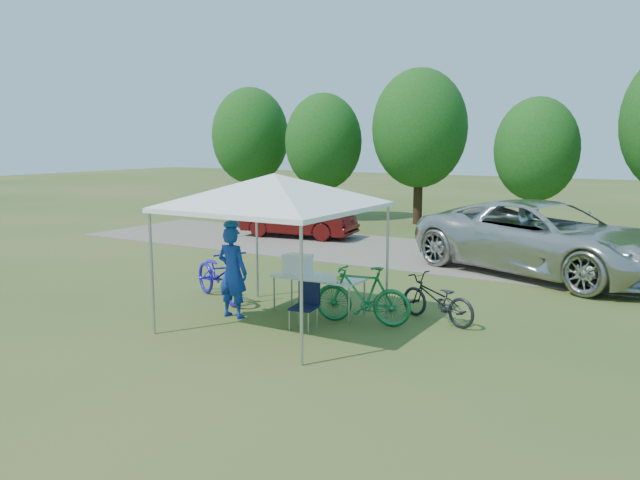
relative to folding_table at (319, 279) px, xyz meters
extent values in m
plane|color=#2D5119|center=(-0.26, -1.08, -0.68)|extent=(100.00, 100.00, 0.00)
cube|color=gray|center=(-0.26, 6.92, -0.67)|extent=(24.00, 5.00, 0.02)
cylinder|color=#A5A5AA|center=(-1.76, -2.58, 0.37)|extent=(0.05, 0.05, 2.10)
cylinder|color=#A5A5AA|center=(1.24, -2.58, 0.37)|extent=(0.05, 0.05, 2.10)
cylinder|color=#A5A5AA|center=(-1.76, 0.42, 0.37)|extent=(0.05, 0.05, 2.10)
cylinder|color=#A5A5AA|center=(1.24, 0.42, 0.37)|extent=(0.05, 0.05, 2.10)
cube|color=white|center=(-0.26, -1.08, 1.46)|extent=(3.15, 3.15, 0.08)
pyramid|color=white|center=(-0.26, -1.08, 2.05)|extent=(4.53, 4.53, 0.55)
cylinder|color=#382314|center=(-11.26, 12.92, 0.27)|extent=(0.36, 0.36, 1.89)
ellipsoid|color=#144711|center=(-11.26, 12.92, 2.83)|extent=(3.46, 3.46, 4.32)
cylinder|color=#382314|center=(-7.26, 12.62, 0.20)|extent=(0.36, 0.36, 1.75)
ellipsoid|color=#144711|center=(-7.26, 12.62, 2.57)|extent=(3.20, 3.20, 4.00)
cylinder|color=#382314|center=(-3.26, 13.22, 0.34)|extent=(0.36, 0.36, 2.03)
ellipsoid|color=#144711|center=(-3.26, 13.22, 3.09)|extent=(3.71, 3.71, 4.64)
cylinder|color=#382314|center=(1.24, 13.02, 0.13)|extent=(0.36, 0.36, 1.61)
ellipsoid|color=#144711|center=(1.24, 13.02, 2.31)|extent=(2.94, 2.94, 3.68)
cube|color=white|center=(0.00, 0.00, 0.02)|extent=(1.75, 0.73, 0.04)
cylinder|color=#A5A5AA|center=(-0.83, -0.31, -0.34)|extent=(0.04, 0.04, 0.68)
cylinder|color=#A5A5AA|center=(0.83, -0.31, -0.34)|extent=(0.04, 0.04, 0.68)
cylinder|color=#A5A5AA|center=(-0.83, 0.31, -0.34)|extent=(0.04, 0.04, 0.68)
cylinder|color=#A5A5AA|center=(0.83, 0.31, -0.34)|extent=(0.04, 0.04, 0.68)
cube|color=black|center=(0.31, -1.05, -0.29)|extent=(0.46, 0.46, 0.04)
cube|color=black|center=(0.31, -0.84, -0.07)|extent=(0.41, 0.09, 0.41)
cylinder|color=#A5A5AA|center=(0.12, -1.23, -0.49)|extent=(0.02, 0.02, 0.37)
cylinder|color=#A5A5AA|center=(0.49, -1.23, -0.49)|extent=(0.02, 0.02, 0.37)
cylinder|color=#A5A5AA|center=(0.12, -0.86, -0.49)|extent=(0.02, 0.02, 0.37)
cylinder|color=#A5A5AA|center=(0.49, -0.86, -0.49)|extent=(0.02, 0.02, 0.37)
cube|color=white|center=(-0.47, 0.00, 0.21)|extent=(0.50, 0.34, 0.34)
cube|color=white|center=(-0.47, 0.00, 0.40)|extent=(0.53, 0.36, 0.04)
cylinder|color=#C1D431|center=(0.47, -0.05, 0.08)|extent=(0.09, 0.09, 0.07)
imported|color=#13349E|center=(-1.24, -1.06, 0.19)|extent=(0.64, 0.42, 1.73)
imported|color=#2316C8|center=(-2.30, -0.18, -0.14)|extent=(2.15, 1.54, 1.08)
imported|color=#18703B|center=(1.05, -0.22, -0.14)|extent=(1.85, 0.81, 1.07)
imported|color=black|center=(2.17, 0.58, -0.25)|extent=(1.73, 1.07, 0.86)
imported|color=silver|center=(3.02, 5.82, 0.25)|extent=(7.13, 5.18, 1.80)
imported|color=#510D0D|center=(-5.47, 7.83, 0.00)|extent=(4.15, 1.91, 1.32)
camera|label=1|loc=(5.96, -10.03, 2.61)|focal=35.00mm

